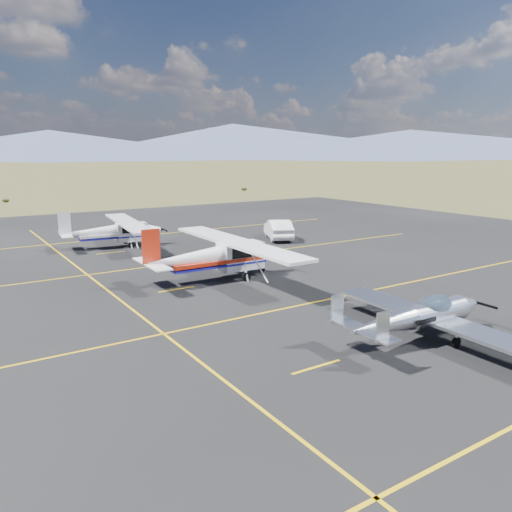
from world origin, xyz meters
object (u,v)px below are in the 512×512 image
object	(u,v)px
aircraft_low_wing	(422,316)
aircraft_plain	(114,231)
aircraft_cessna	(218,255)
sedan	(278,229)

from	to	relation	value
aircraft_low_wing	aircraft_plain	bearing A→B (deg)	100.48
aircraft_cessna	sedan	xyz separation A→B (m)	(10.12, 8.55, -0.58)
aircraft_cessna	sedan	world-z (taller)	aircraft_cessna
aircraft_low_wing	sedan	size ratio (longest dim) A/B	1.90
aircraft_cessna	aircraft_plain	size ratio (longest dim) A/B	1.12
aircraft_cessna	aircraft_plain	bearing A→B (deg)	99.19
aircraft_low_wing	aircraft_cessna	world-z (taller)	aircraft_cessna
aircraft_cessna	aircraft_plain	xyz separation A→B (m)	(-1.85, 12.25, -0.16)
aircraft_low_wing	aircraft_cessna	size ratio (longest dim) A/B	0.74
sedan	aircraft_low_wing	bearing A→B (deg)	93.23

